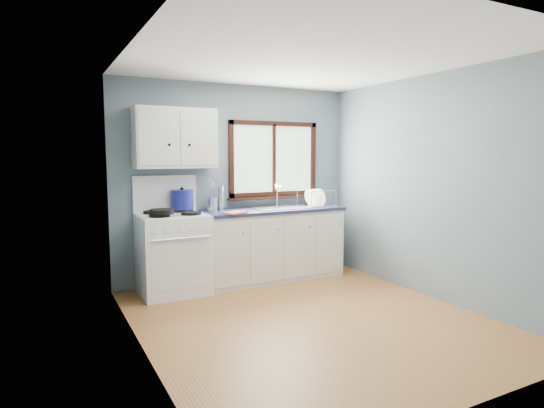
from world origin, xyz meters
name	(u,v)px	position (x,y,z in m)	size (l,w,h in m)	color
floor	(310,320)	(0.00, 0.00, -0.01)	(3.20, 3.60, 0.02)	#A36834
ceiling	(312,57)	(0.00, 0.00, 2.51)	(3.20, 3.60, 0.02)	white
wall_back	(236,182)	(0.00, 1.81, 1.25)	(3.20, 0.02, 2.50)	slate
wall_front	(473,215)	(0.00, -1.81, 1.25)	(3.20, 0.02, 2.50)	slate
wall_left	(139,200)	(-1.61, 0.00, 1.25)	(0.02, 3.60, 2.50)	slate
wall_right	(433,187)	(1.61, 0.00, 1.25)	(0.02, 3.60, 2.50)	slate
gas_range	(173,251)	(-0.95, 1.47, 0.49)	(0.76, 0.69, 1.36)	white
base_cabinets	(272,247)	(0.36, 1.49, 0.41)	(1.85, 0.60, 0.88)	silver
countertop	(272,210)	(0.36, 1.49, 0.90)	(1.89, 0.64, 0.04)	#191D3E
sink	(284,212)	(0.54, 1.49, 0.86)	(0.84, 0.46, 0.44)	silver
window	(274,165)	(0.54, 1.77, 1.48)	(1.36, 0.10, 1.03)	#9EC6A8
upper_cabinets	(175,138)	(-0.85, 1.63, 1.80)	(0.95, 0.35, 0.70)	silver
skillet	(162,212)	(-1.11, 1.30, 0.99)	(0.40, 0.27, 0.05)	black
stockpot	(182,199)	(-0.78, 1.62, 1.08)	(0.32, 0.32, 0.26)	navy
utensil_crock	(212,204)	(-0.40, 1.63, 1.00)	(0.13, 0.13, 0.41)	silver
thermos	(221,198)	(-0.28, 1.65, 1.07)	(0.07, 0.07, 0.29)	silver
soap_bottle	(222,200)	(-0.27, 1.64, 1.05)	(0.10, 0.10, 0.26)	#3180DD
dish_towel	(235,213)	(-0.26, 1.26, 0.93)	(0.25, 0.18, 0.02)	orange
dish_rack	(316,201)	(1.03, 1.49, 0.98)	(0.48, 0.38, 0.23)	silver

